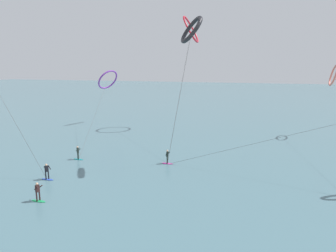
# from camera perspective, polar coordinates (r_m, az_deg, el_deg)

# --- Properties ---
(sea_water) EXTENTS (400.00, 200.00, 0.08)m
(sea_water) POSITION_cam_1_polar(r_m,az_deg,el_deg) (108.02, 13.28, 5.34)
(sea_water) COLOR #476B75
(sea_water) RESTS_ON ground
(surfer_magenta) EXTENTS (1.40, 0.61, 1.70)m
(surfer_magenta) POSITION_cam_1_polar(r_m,az_deg,el_deg) (34.51, -0.13, -6.25)
(surfer_magenta) COLOR #CC288E
(surfer_magenta) RESTS_ON ground
(surfer_teal) EXTENTS (1.40, 0.73, 1.70)m
(surfer_teal) POSITION_cam_1_polar(r_m,az_deg,el_deg) (37.72, -17.28, -5.22)
(surfer_teal) COLOR teal
(surfer_teal) RESTS_ON ground
(surfer_cobalt) EXTENTS (1.40, 0.69, 1.70)m
(surfer_cobalt) POSITION_cam_1_polar(r_m,az_deg,el_deg) (32.30, -22.70, -8.47)
(surfer_cobalt) COLOR #2647B7
(surfer_cobalt) RESTS_ON ground
(surfer_emerald) EXTENTS (1.40, 0.63, 1.70)m
(surfer_emerald) POSITION_cam_1_polar(r_m,az_deg,el_deg) (27.72, -24.21, -11.96)
(surfer_emerald) COLOR #199351
(surfer_emerald) RESTS_ON ground
(kite_violet) EXTENTS (9.68, 24.90, 10.73)m
(kite_violet) POSITION_cam_1_polar(r_m,az_deg,el_deg) (59.23, -11.76, 8.90)
(kite_violet) COLOR purple
(kite_violet) RESTS_ON ground
(kite_crimson) EXTENTS (3.48, 23.61, 20.17)m
(kite_crimson) POSITION_cam_1_polar(r_m,az_deg,el_deg) (54.00, 4.51, 18.40)
(kite_crimson) COLOR red
(kite_crimson) RESTS_ON ground
(kite_coral) EXTENTS (1.15, 44.05, 11.77)m
(kite_coral) POSITION_cam_1_polar(r_m,az_deg,el_deg) (53.36, 29.78, 8.61)
(kite_coral) COLOR #EA7260
(kite_coral) RESTS_ON ground
(kite_charcoal) EXTENTS (4.62, 3.96, 16.65)m
(kite_charcoal) POSITION_cam_1_polar(r_m,az_deg,el_deg) (31.83, 4.64, 18.33)
(kite_charcoal) COLOR black
(kite_charcoal) RESTS_ON ground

